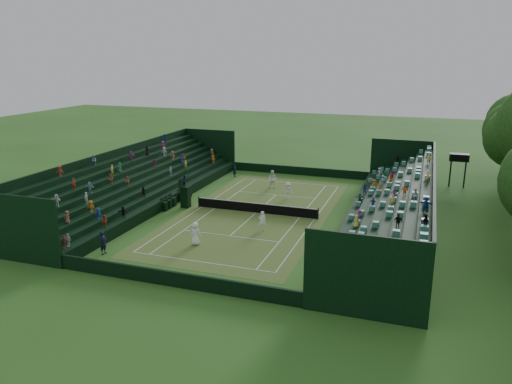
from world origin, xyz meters
The scene contains 18 objects.
ground centered at (0.00, 0.00, 0.00)m, with size 160.00×160.00×0.00m, color #2A581B.
court_surface centered at (0.00, 0.00, 0.01)m, with size 12.97×26.77×0.01m, color #3A7C29.
perimeter_wall_north centered at (0.00, 15.88, 0.50)m, with size 17.17×0.20×1.00m, color black.
perimeter_wall_south centered at (0.00, -15.88, 0.50)m, with size 17.17×0.20×1.00m, color black.
perimeter_wall_east centered at (8.48, 0.00, 0.50)m, with size 0.20×31.77×1.00m, color black.
perimeter_wall_west centered at (-8.48, 0.00, 0.50)m, with size 0.20×31.77×1.00m, color black.
north_grandstand centered at (12.66, 0.00, 1.55)m, with size 6.60×32.00×4.90m.
south_grandstand centered at (-12.66, 0.00, 1.55)m, with size 6.60×32.00×4.90m.
tennis_net centered at (0.00, 0.00, 0.53)m, with size 11.67×0.10×1.06m.
scoreboard_tower centered at (17.75, 16.00, 3.14)m, with size 2.00×1.00×3.70m.
umpire_chair centered at (-6.92, -0.49, 1.32)m, with size 0.98×0.98×3.10m.
courtside_chairs centered at (-8.29, 0.36, 0.46)m, with size 0.56×5.52×1.21m.
player_near_west centered at (-1.76, -9.01, 0.91)m, with size 0.89×0.58×1.81m, color white.
player_near_east centered at (2.02, -4.27, 0.84)m, with size 0.61×0.40×1.67m, color white.
player_far_west centered at (-1.15, 8.86, 1.00)m, with size 0.97×0.76×2.00m, color white.
player_far_east centered at (1.50, 5.45, 0.86)m, with size 1.11×0.64×1.71m, color white.
line_judge_north centered at (-6.93, 12.34, 0.80)m, with size 0.58×0.38×1.60m, color black.
line_judge_south centered at (-7.31, -12.84, 0.87)m, with size 0.63×0.42×1.74m, color black.
Camera 1 is at (14.26, -41.23, 14.09)m, focal length 35.00 mm.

